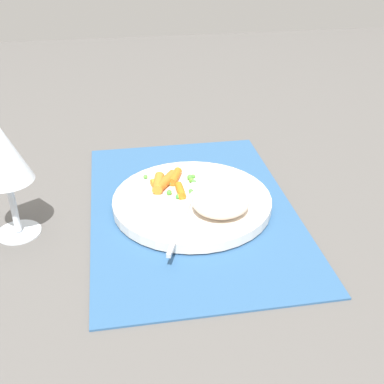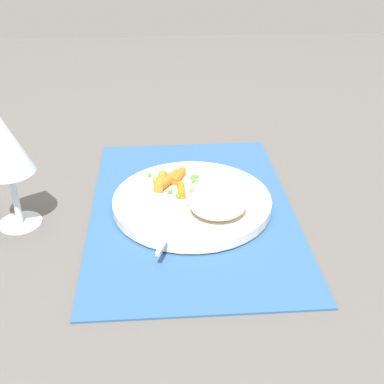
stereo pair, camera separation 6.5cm
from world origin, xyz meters
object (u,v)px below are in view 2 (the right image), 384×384
Objects in this scene: carrot_portion at (169,181)px; fork at (186,206)px; rice_mound at (218,203)px; plate at (192,202)px; wine_glass at (5,147)px.

carrot_portion reaches higher than fork.
rice_mound is 0.05m from fork.
carrot_portion is (0.09, 0.07, -0.01)m from rice_mound.
rice_mound reaches higher than plate.
wine_glass reaches higher than carrot_portion.
carrot_portion is at bearing 17.81° from fork.
plate is 0.06m from carrot_portion.
fork is at bearing 68.74° from rice_mound.
plate is 2.88× the size of carrot_portion.
wine_glass reaches higher than plate.
carrot_portion is at bearing 37.55° from rice_mound.
fork is at bearing 159.10° from plate.
rice_mound is at bearing -143.31° from plate.
wine_glass is at bearing 84.93° from rice_mound.
wine_glass is (-0.07, 0.23, 0.10)m from carrot_portion.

